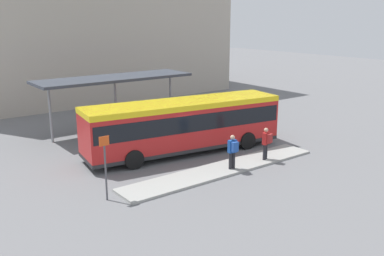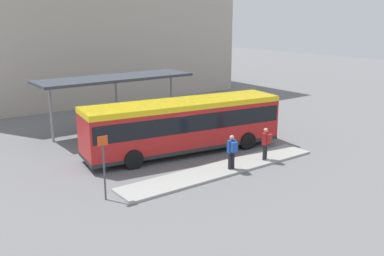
% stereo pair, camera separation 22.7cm
% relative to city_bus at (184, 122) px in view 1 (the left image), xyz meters
% --- Properties ---
extents(ground_plane, '(120.00, 120.00, 0.00)m').
position_rel_city_bus_xyz_m(ground_plane, '(-0.01, 0.00, -1.75)').
color(ground_plane, slate).
extents(curb_island, '(11.48, 1.80, 0.12)m').
position_rel_city_bus_xyz_m(curb_island, '(-0.16, -3.56, -1.69)').
color(curb_island, '#9E9E99').
rests_on(curb_island, ground_plane).
extents(city_bus, '(11.62, 4.18, 2.98)m').
position_rel_city_bus_xyz_m(city_bus, '(0.00, 0.00, 0.00)').
color(city_bus, red).
rests_on(city_bus, ground_plane).
extents(pedestrian_waiting, '(0.49, 0.53, 1.74)m').
position_rel_city_bus_xyz_m(pedestrian_waiting, '(2.50, -3.95, -0.63)').
color(pedestrian_waiting, '#232328').
rests_on(pedestrian_waiting, curb_island).
extents(pedestrian_companion, '(0.45, 0.49, 1.75)m').
position_rel_city_bus_xyz_m(pedestrian_companion, '(0.10, -3.96, -0.63)').
color(pedestrian_companion, '#232328').
rests_on(pedestrian_companion, curb_island).
extents(bicycle_orange, '(0.48, 1.64, 0.71)m').
position_rel_city_bus_xyz_m(bicycle_orange, '(8.52, 3.14, -1.40)').
color(bicycle_orange, black).
rests_on(bicycle_orange, ground_plane).
extents(bicycle_white, '(0.48, 1.59, 0.69)m').
position_rel_city_bus_xyz_m(bicycle_white, '(8.37, 3.94, -1.41)').
color(bicycle_white, black).
rests_on(bicycle_white, ground_plane).
extents(bicycle_green, '(0.48, 1.78, 0.77)m').
position_rel_city_bus_xyz_m(bicycle_green, '(8.28, 4.73, -1.37)').
color(bicycle_green, black).
rests_on(bicycle_green, ground_plane).
extents(bicycle_blue, '(0.48, 1.59, 0.69)m').
position_rel_city_bus_xyz_m(bicycle_blue, '(8.49, 5.53, -1.41)').
color(bicycle_blue, black).
rests_on(bicycle_blue, ground_plane).
extents(station_shelter, '(10.37, 3.11, 3.69)m').
position_rel_city_bus_xyz_m(station_shelter, '(-0.89, 6.52, 1.77)').
color(station_shelter, '#383D47').
rests_on(station_shelter, ground_plane).
extents(potted_planter_near_shelter, '(0.93, 0.93, 1.28)m').
position_rel_city_bus_xyz_m(potted_planter_near_shelter, '(-1.05, 3.85, -1.10)').
color(potted_planter_near_shelter, slate).
rests_on(potted_planter_near_shelter, ground_plane).
extents(platform_sign, '(0.44, 0.08, 2.80)m').
position_rel_city_bus_xyz_m(platform_sign, '(-6.48, -3.34, -0.19)').
color(platform_sign, '#4C4C51').
rests_on(platform_sign, ground_plane).
extents(station_building, '(26.41, 15.86, 16.96)m').
position_rel_city_bus_xyz_m(station_building, '(3.56, 22.79, 6.73)').
color(station_building, '#B2A899').
rests_on(station_building, ground_plane).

